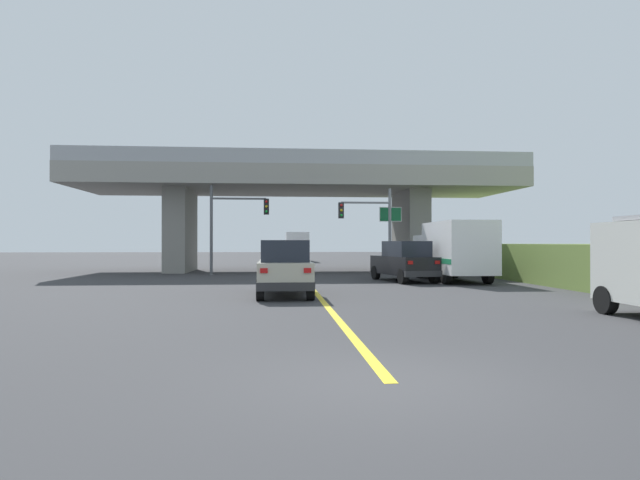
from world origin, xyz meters
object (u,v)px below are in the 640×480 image
at_px(suv_lead, 284,268).
at_px(box_truck, 453,250).
at_px(suv_crossing, 404,261).
at_px(traffic_signal_nearside, 372,221).
at_px(traffic_signal_farside, 232,218).
at_px(highway_sign, 390,223).
at_px(sedan_oncoming, 278,253).
at_px(semi_truck_distant, 297,246).

relative_size(suv_lead, box_truck, 0.70).
bearing_deg(suv_crossing, traffic_signal_nearside, 85.58).
relative_size(suv_lead, traffic_signal_farside, 0.89).
bearing_deg(highway_sign, traffic_signal_nearside, -131.27).
bearing_deg(highway_sign, traffic_signal_farside, -174.04).
bearing_deg(suv_crossing, highway_sign, 72.57).
bearing_deg(suv_crossing, box_truck, -8.65).
distance_m(box_truck, highway_sign, 7.76).
bearing_deg(suv_crossing, sedan_oncoming, 94.93).
relative_size(sedan_oncoming, highway_sign, 1.02).
xyz_separation_m(sedan_oncoming, semi_truck_distant, (2.03, 8.00, 0.59)).
bearing_deg(traffic_signal_farside, suv_crossing, -35.47).
xyz_separation_m(box_truck, semi_truck_distant, (-6.66, 30.43, 0.02)).
relative_size(suv_crossing, box_truck, 0.71).
xyz_separation_m(sedan_oncoming, highway_sign, (7.08, -15.01, 2.17)).
xyz_separation_m(box_truck, traffic_signal_nearside, (-3.13, 5.68, 1.68)).
distance_m(suv_lead, traffic_signal_farside, 13.70).
distance_m(suv_crossing, highway_sign, 7.86).
relative_size(suv_crossing, traffic_signal_nearside, 0.93).
relative_size(traffic_signal_farside, highway_sign, 1.24).
height_order(suv_crossing, highway_sign, highway_sign).
bearing_deg(traffic_signal_farside, highway_sign, 5.96).
bearing_deg(traffic_signal_nearside, sedan_oncoming, 108.34).
distance_m(sedan_oncoming, highway_sign, 16.74).
bearing_deg(suv_lead, traffic_signal_nearside, 66.18).
xyz_separation_m(suv_crossing, semi_truck_distant, (-4.13, 30.50, 0.59)).
distance_m(suv_crossing, traffic_signal_farside, 11.37).
distance_m(traffic_signal_farside, highway_sign, 10.04).
bearing_deg(highway_sign, suv_crossing, -97.07).
bearing_deg(traffic_signal_farside, box_truck, -28.81).
xyz_separation_m(box_truck, sedan_oncoming, (-8.69, 22.43, -0.56)).
bearing_deg(sedan_oncoming, traffic_signal_farside, -100.24).
bearing_deg(box_truck, highway_sign, 102.22).
distance_m(sedan_oncoming, traffic_signal_farside, 16.49).
bearing_deg(traffic_signal_farside, sedan_oncoming, 79.76).
relative_size(box_truck, semi_truck_distant, 1.07).
relative_size(sedan_oncoming, traffic_signal_farside, 0.82).
bearing_deg(traffic_signal_farside, traffic_signal_nearside, -4.72).
relative_size(traffic_signal_farside, semi_truck_distant, 0.84).
bearing_deg(box_truck, traffic_signal_nearside, 118.91).
xyz_separation_m(suv_crossing, sedan_oncoming, (-6.15, 22.51, 0.00)).
height_order(sedan_oncoming, highway_sign, highway_sign).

